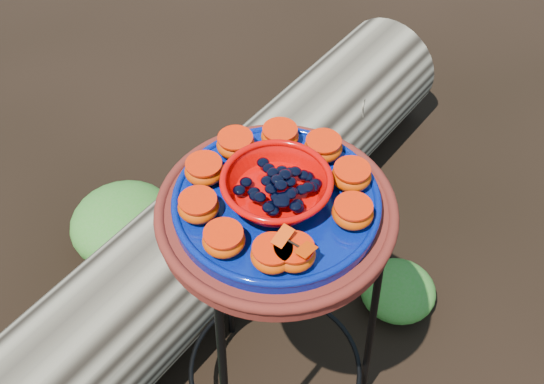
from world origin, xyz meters
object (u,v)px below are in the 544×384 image
cobalt_plate (276,203)px  red_bowl (276,189)px  plant_stand (275,324)px  driftwood_log (223,222)px  terracotta_saucer (276,214)px

cobalt_plate → red_bowl: 0.04m
plant_stand → red_bowl: red_bowl is taller
plant_stand → driftwood_log: (0.10, 0.44, -0.18)m
cobalt_plate → red_bowl: size_ratio=2.00×
cobalt_plate → driftwood_log: size_ratio=0.20×
terracotta_saucer → driftwood_log: terracotta_saucer is taller
terracotta_saucer → cobalt_plate: 0.03m
terracotta_saucer → plant_stand: bearing=0.0°
terracotta_saucer → cobalt_plate: (0.00, 0.00, 0.03)m
terracotta_saucer → driftwood_log: (0.10, 0.44, -0.55)m
terracotta_saucer → cobalt_plate: size_ratio=1.17×
cobalt_plate → driftwood_log: cobalt_plate is taller
plant_stand → cobalt_plate: 0.40m
cobalt_plate → red_bowl: bearing=0.0°
cobalt_plate → red_bowl: (0.00, 0.00, 0.04)m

